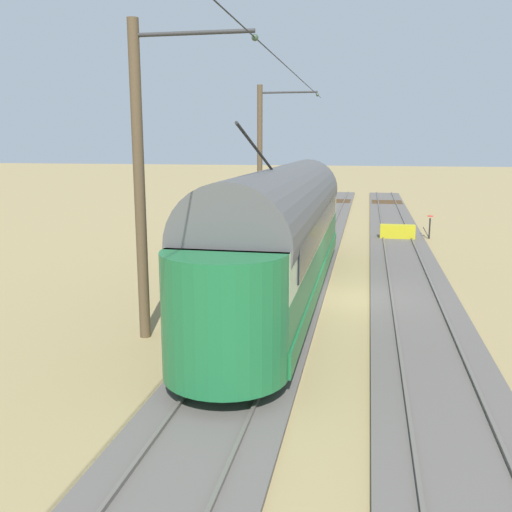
% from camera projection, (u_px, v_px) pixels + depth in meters
% --- Properties ---
extents(ground_plane, '(220.00, 220.00, 0.00)m').
position_uv_depth(ground_plane, '(347.00, 299.00, 18.55)').
color(ground_plane, '#937F51').
extents(track_streetcar_siding, '(2.80, 80.00, 0.18)m').
position_uv_depth(track_streetcar_siding, '(414.00, 298.00, 18.43)').
color(track_streetcar_siding, '#56514C').
rests_on(track_streetcar_siding, ground).
extents(track_adjacent_siding, '(2.80, 80.00, 0.18)m').
position_uv_depth(track_adjacent_siding, '(284.00, 291.00, 19.24)').
color(track_adjacent_siding, '#56514C').
rests_on(track_adjacent_siding, ground).
extents(vintage_streetcar, '(2.65, 17.99, 5.29)m').
position_uv_depth(vintage_streetcar, '(283.00, 229.00, 18.48)').
color(vintage_streetcar, '#196033').
rests_on(vintage_streetcar, ground).
extents(catenary_pole_foreground, '(3.18, 0.28, 7.95)m').
position_uv_depth(catenary_pole_foreground, '(261.00, 160.00, 29.59)').
color(catenary_pole_foreground, '#4C3D28').
rests_on(catenary_pole_foreground, ground).
extents(catenary_pole_mid_near, '(3.18, 0.28, 7.95)m').
position_uv_depth(catenary_pole_mid_near, '(142.00, 179.00, 14.09)').
color(catenary_pole_mid_near, '#4C3D28').
rests_on(catenary_pole_mid_near, ground).
extents(switch_stand, '(0.50, 0.30, 1.24)m').
position_uv_depth(switch_stand, '(429.00, 226.00, 29.97)').
color(switch_stand, black).
rests_on(switch_stand, ground).
extents(spare_tie_stack, '(2.40, 2.40, 0.54)m').
position_uv_depth(spare_tie_stack, '(231.00, 252.00, 25.12)').
color(spare_tie_stack, '#47331E').
rests_on(spare_tie_stack, ground).
extents(track_end_bumper, '(1.80, 0.60, 0.80)m').
position_uv_depth(track_end_bumper, '(397.00, 232.00, 29.68)').
color(track_end_bumper, '#B2A519').
rests_on(track_end_bumper, ground).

